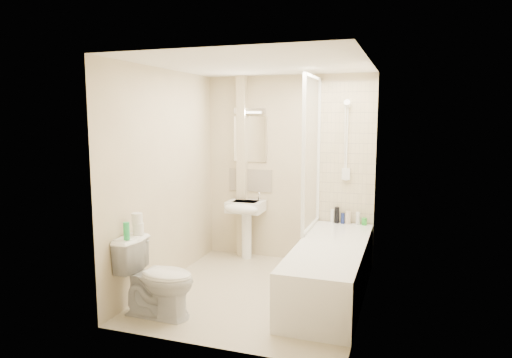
% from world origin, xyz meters
% --- Properties ---
extents(floor, '(2.50, 2.50, 0.00)m').
position_xyz_m(floor, '(0.00, 0.00, 0.00)').
color(floor, beige).
rests_on(floor, ground).
extents(wall_back, '(2.20, 0.02, 2.40)m').
position_xyz_m(wall_back, '(0.00, 1.25, 1.20)').
color(wall_back, beige).
rests_on(wall_back, ground).
extents(wall_left, '(0.02, 2.50, 2.40)m').
position_xyz_m(wall_left, '(-1.10, 0.00, 1.20)').
color(wall_left, beige).
rests_on(wall_left, ground).
extents(wall_right, '(0.02, 2.50, 2.40)m').
position_xyz_m(wall_right, '(1.10, 0.00, 1.20)').
color(wall_right, beige).
rests_on(wall_right, ground).
extents(ceiling, '(2.20, 2.50, 0.02)m').
position_xyz_m(ceiling, '(0.00, 0.00, 2.40)').
color(ceiling, white).
rests_on(ceiling, wall_back).
extents(tile_back, '(0.70, 0.01, 1.75)m').
position_xyz_m(tile_back, '(0.75, 1.24, 1.42)').
color(tile_back, beige).
rests_on(tile_back, wall_back).
extents(tile_right, '(0.01, 2.10, 1.75)m').
position_xyz_m(tile_right, '(1.09, 0.16, 1.42)').
color(tile_right, beige).
rests_on(tile_right, wall_right).
extents(pipe_boxing, '(0.12, 0.12, 2.40)m').
position_xyz_m(pipe_boxing, '(-0.62, 1.19, 1.20)').
color(pipe_boxing, beige).
rests_on(pipe_boxing, ground).
extents(splashback, '(0.60, 0.02, 0.30)m').
position_xyz_m(splashback, '(-0.52, 1.24, 1.03)').
color(splashback, beige).
rests_on(splashback, wall_back).
extents(mirror, '(0.46, 0.01, 0.60)m').
position_xyz_m(mirror, '(-0.52, 1.24, 1.58)').
color(mirror, white).
rests_on(mirror, wall_back).
extents(strip_light, '(0.42, 0.07, 0.07)m').
position_xyz_m(strip_light, '(-0.52, 1.22, 1.95)').
color(strip_light, silver).
rests_on(strip_light, wall_back).
extents(bathtub, '(0.70, 2.10, 0.55)m').
position_xyz_m(bathtub, '(0.75, 0.16, 0.29)').
color(bathtub, white).
rests_on(bathtub, ground).
extents(shower_screen, '(0.04, 0.92, 1.80)m').
position_xyz_m(shower_screen, '(0.40, 0.80, 1.45)').
color(shower_screen, white).
rests_on(shower_screen, bathtub).
extents(shower_fixture, '(0.10, 0.16, 0.99)m').
position_xyz_m(shower_fixture, '(0.75, 1.19, 1.55)').
color(shower_fixture, white).
rests_on(shower_fixture, wall_back).
extents(pedestal_sink, '(0.46, 0.44, 0.89)m').
position_xyz_m(pedestal_sink, '(-0.52, 1.01, 0.62)').
color(pedestal_sink, white).
rests_on(pedestal_sink, ground).
extents(bottle_white_a, '(0.05, 0.05, 0.17)m').
position_xyz_m(bottle_white_a, '(0.60, 1.16, 0.64)').
color(bottle_white_a, white).
rests_on(bottle_white_a, bathtub).
extents(bottle_black_b, '(0.06, 0.06, 0.20)m').
position_xyz_m(bottle_black_b, '(0.66, 1.16, 0.65)').
color(bottle_black_b, black).
rests_on(bottle_black_b, bathtub).
extents(bottle_blue, '(0.05, 0.05, 0.13)m').
position_xyz_m(bottle_blue, '(0.73, 1.16, 0.62)').
color(bottle_blue, navy).
rests_on(bottle_blue, bathtub).
extents(bottle_cream, '(0.07, 0.07, 0.16)m').
position_xyz_m(bottle_cream, '(0.80, 1.16, 0.63)').
color(bottle_cream, beige).
rests_on(bottle_cream, bathtub).
extents(bottle_white_b, '(0.05, 0.05, 0.16)m').
position_xyz_m(bottle_white_b, '(0.92, 1.16, 0.63)').
color(bottle_white_b, silver).
rests_on(bottle_white_b, bathtub).
extents(bottle_green, '(0.06, 0.06, 0.09)m').
position_xyz_m(bottle_green, '(0.99, 1.16, 0.59)').
color(bottle_green, green).
rests_on(bottle_green, bathtub).
extents(toilet, '(0.45, 0.75, 0.75)m').
position_xyz_m(toilet, '(-0.72, -0.85, 0.37)').
color(toilet, white).
rests_on(toilet, ground).
extents(toilet_roll_lower, '(0.11, 0.11, 0.11)m').
position_xyz_m(toilet_roll_lower, '(-0.97, -0.76, 0.80)').
color(toilet_roll_lower, white).
rests_on(toilet_roll_lower, toilet).
extents(toilet_roll_upper, '(0.10, 0.10, 0.10)m').
position_xyz_m(toilet_roll_upper, '(-0.98, -0.76, 0.91)').
color(toilet_roll_upper, white).
rests_on(toilet_roll_upper, toilet_roll_lower).
extents(green_bottle, '(0.06, 0.06, 0.16)m').
position_xyz_m(green_bottle, '(-0.97, -0.96, 0.83)').
color(green_bottle, '#26BA5B').
rests_on(green_bottle, toilet).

